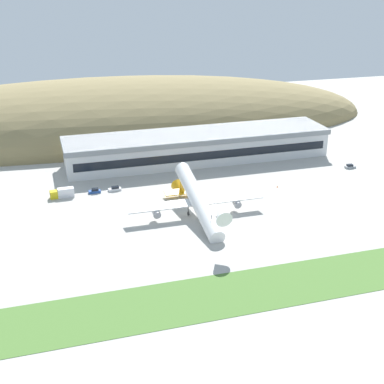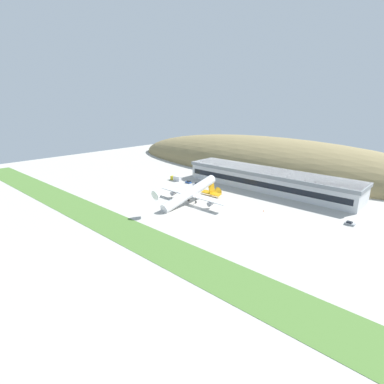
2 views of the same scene
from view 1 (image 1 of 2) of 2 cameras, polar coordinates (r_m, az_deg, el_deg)
name	(u,v)px [view 1 (image 1 of 2)]	position (r m, az deg, el deg)	size (l,w,h in m)	color
ground_plane	(221,217)	(160.25, 3.09, -2.67)	(373.88, 373.88, 0.00)	#ADAAA3
grass_strip_foreground	(277,286)	(128.39, 9.07, -9.82)	(336.49, 17.36, 0.08)	#4C7533
hill_backdrop	(99,129)	(253.79, -9.86, 6.61)	(269.47, 86.29, 45.93)	olive
terminal_building	(198,145)	(206.70, 0.66, 5.07)	(102.17, 21.20, 10.90)	silver
cargo_airplane	(197,200)	(158.67, 0.55, -0.87)	(41.88, 46.80, 14.68)	white
service_car_0	(115,189)	(180.80, -8.23, 0.34)	(4.36, 2.12, 1.44)	silver
service_car_1	(95,191)	(179.97, -10.33, 0.11)	(3.93, 1.75, 1.52)	#264C99
service_car_2	(350,166)	(208.29, 16.51, 2.64)	(4.04, 2.04, 1.40)	#999EA3
fuel_truck	(62,193)	(178.44, -13.66, -0.10)	(7.80, 2.73, 2.98)	gold
traffic_cone_0	(218,198)	(172.49, 2.84, -0.67)	(0.52, 0.52, 0.58)	orange
traffic_cone_1	(277,187)	(183.99, 9.09, 0.58)	(0.52, 0.52, 0.58)	orange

